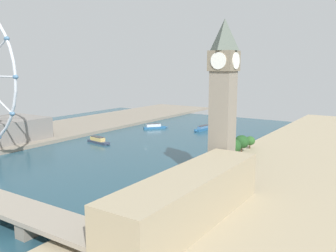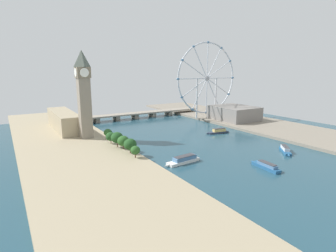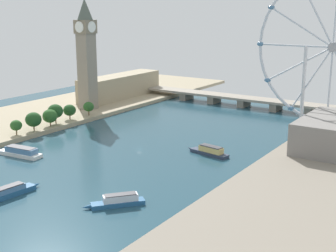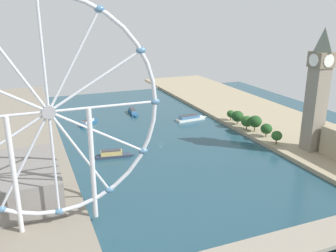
{
  "view_description": "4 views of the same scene",
  "coord_description": "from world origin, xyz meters",
  "px_view_note": "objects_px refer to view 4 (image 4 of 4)",
  "views": [
    {
      "loc": [
        -179.18,
        238.61,
        67.33
      ],
      "look_at": [
        -7.48,
        -22.39,
        14.78
      ],
      "focal_mm": 38.76,
      "sensor_mm": 36.0,
      "label": 1
    },
    {
      "loc": [
        -167.84,
        -220.91,
        73.35
      ],
      "look_at": [
        -2.67,
        51.76,
        6.5
      ],
      "focal_mm": 29.34,
      "sensor_mm": 36.0,
      "label": 2
    },
    {
      "loc": [
        169.28,
        -223.35,
        85.38
      ],
      "look_at": [
        2.34,
        28.58,
        8.81
      ],
      "focal_mm": 50.69,
      "sensor_mm": 36.0,
      "label": 3
    },
    {
      "loc": [
        96.67,
        255.34,
        102.6
      ],
      "look_at": [
        -14.82,
        -20.99,
        7.02
      ],
      "focal_mm": 38.91,
      "sensor_mm": 36.0,
      "label": 4
    }
  ],
  "objects_px": {
    "tour_boat_1": "(133,112)",
    "tour_boat_3": "(190,118)",
    "river_bridge": "(288,247)",
    "tour_boat_2": "(89,122)",
    "ferris_wheel": "(49,113)",
    "riverside_hall": "(11,183)",
    "clock_tower": "(318,89)",
    "tour_boat_0": "(113,154)"
  },
  "relations": [
    {
      "from": "clock_tower",
      "to": "tour_boat_3",
      "type": "distance_m",
      "value": 128.05
    },
    {
      "from": "tour_boat_1",
      "to": "tour_boat_3",
      "type": "relative_size",
      "value": 0.84
    },
    {
      "from": "ferris_wheel",
      "to": "river_bridge",
      "type": "bearing_deg",
      "value": 145.58
    },
    {
      "from": "tour_boat_2",
      "to": "tour_boat_3",
      "type": "bearing_deg",
      "value": -64.04
    },
    {
      "from": "river_bridge",
      "to": "tour_boat_0",
      "type": "distance_m",
      "value": 145.61
    },
    {
      "from": "ferris_wheel",
      "to": "tour_boat_1",
      "type": "xyz_separation_m",
      "value": [
        -92.39,
        -184.95,
        -56.74
      ]
    },
    {
      "from": "ferris_wheel",
      "to": "tour_boat_2",
      "type": "height_order",
      "value": "ferris_wheel"
    },
    {
      "from": "riverside_hall",
      "to": "tour_boat_1",
      "type": "xyz_separation_m",
      "value": [
        -113.73,
        -149.51,
        -10.14
      ]
    },
    {
      "from": "river_bridge",
      "to": "tour_boat_2",
      "type": "height_order",
      "value": "river_bridge"
    },
    {
      "from": "clock_tower",
      "to": "riverside_hall",
      "type": "relative_size",
      "value": 1.48
    },
    {
      "from": "clock_tower",
      "to": "riverside_hall",
      "type": "distance_m",
      "value": 209.21
    },
    {
      "from": "riverside_hall",
      "to": "ferris_wheel",
      "type": "bearing_deg",
      "value": 121.05
    },
    {
      "from": "tour_boat_1",
      "to": "tour_boat_0",
      "type": "bearing_deg",
      "value": -18.87
    },
    {
      "from": "river_bridge",
      "to": "clock_tower",
      "type": "bearing_deg",
      "value": -136.26
    },
    {
      "from": "river_bridge",
      "to": "tour_boat_2",
      "type": "xyz_separation_m",
      "value": [
        43.86,
        -226.5,
        -4.02
      ]
    },
    {
      "from": "riverside_hall",
      "to": "tour_boat_2",
      "type": "distance_m",
      "value": 146.63
    },
    {
      "from": "tour_boat_3",
      "to": "ferris_wheel",
      "type": "bearing_deg",
      "value": -140.15
    },
    {
      "from": "tour_boat_0",
      "to": "tour_boat_3",
      "type": "xyz_separation_m",
      "value": [
        -92.02,
        -63.06,
        0.02
      ]
    },
    {
      "from": "river_bridge",
      "to": "tour_boat_0",
      "type": "bearing_deg",
      "value": -73.21
    },
    {
      "from": "riverside_hall",
      "to": "tour_boat_3",
      "type": "xyz_separation_m",
      "value": [
        -159.0,
        -106.88,
        -9.89
      ]
    },
    {
      "from": "ferris_wheel",
      "to": "tour_boat_1",
      "type": "relative_size",
      "value": 3.78
    },
    {
      "from": "tour_boat_1",
      "to": "tour_boat_3",
      "type": "bearing_deg",
      "value": 51.71
    },
    {
      "from": "ferris_wheel",
      "to": "tour_boat_2",
      "type": "bearing_deg",
      "value": -104.75
    },
    {
      "from": "ferris_wheel",
      "to": "river_bridge",
      "type": "height_order",
      "value": "ferris_wheel"
    },
    {
      "from": "ferris_wheel",
      "to": "tour_boat_1",
      "type": "height_order",
      "value": "ferris_wheel"
    },
    {
      "from": "riverside_hall",
      "to": "river_bridge",
      "type": "bearing_deg",
      "value": 138.77
    },
    {
      "from": "riverside_hall",
      "to": "clock_tower",
      "type": "bearing_deg",
      "value": 179.23
    },
    {
      "from": "tour_boat_1",
      "to": "tour_boat_2",
      "type": "distance_m",
      "value": 51.98
    },
    {
      "from": "tour_boat_0",
      "to": "tour_boat_2",
      "type": "relative_size",
      "value": 1.25
    },
    {
      "from": "riverside_hall",
      "to": "tour_boat_0",
      "type": "relative_size",
      "value": 2.03
    },
    {
      "from": "river_bridge",
      "to": "tour_boat_2",
      "type": "distance_m",
      "value": 230.75
    },
    {
      "from": "clock_tower",
      "to": "tour_boat_1",
      "type": "distance_m",
      "value": 184.08
    },
    {
      "from": "riverside_hall",
      "to": "tour_boat_0",
      "type": "distance_m",
      "value": 80.65
    },
    {
      "from": "river_bridge",
      "to": "tour_boat_1",
      "type": "bearing_deg",
      "value": -91.1
    },
    {
      "from": "tour_boat_2",
      "to": "riverside_hall",
      "type": "bearing_deg",
      "value": -166.09
    },
    {
      "from": "tour_boat_1",
      "to": "tour_boat_3",
      "type": "height_order",
      "value": "tour_boat_3"
    },
    {
      "from": "clock_tower",
      "to": "tour_boat_3",
      "type": "relative_size",
      "value": 2.6
    },
    {
      "from": "riverside_hall",
      "to": "tour_boat_1",
      "type": "bearing_deg",
      "value": -127.26
    },
    {
      "from": "clock_tower",
      "to": "tour_boat_2",
      "type": "relative_size",
      "value": 3.76
    },
    {
      "from": "ferris_wheel",
      "to": "tour_boat_2",
      "type": "relative_size",
      "value": 4.61
    },
    {
      "from": "tour_boat_0",
      "to": "tour_boat_2",
      "type": "xyz_separation_m",
      "value": [
        1.81,
        -87.15,
        -0.13
      ]
    },
    {
      "from": "clock_tower",
      "to": "tour_boat_3",
      "type": "height_order",
      "value": "clock_tower"
    }
  ]
}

